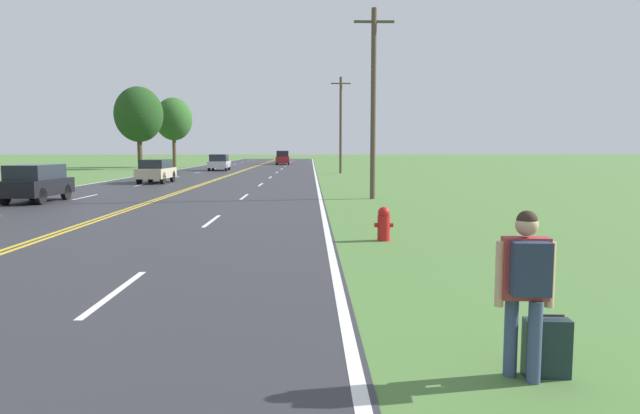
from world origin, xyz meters
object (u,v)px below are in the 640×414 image
object	(u,v)px
car_red_suv_mid_far	(283,157)
car_dark_blue_van_receding	(283,157)
fire_hydrant	(384,223)
car_black_hatchback_nearest	(36,182)
car_silver_sedan_mid_near	(219,162)
hitchhiker_person	(526,278)
car_champagne_suv_approaching	(156,170)
tree_mid_treeline	(174,119)
tree_behind_sign	(139,115)
suitcase	(547,348)

from	to	relation	value
car_red_suv_mid_far	car_dark_blue_van_receding	world-z (taller)	car_red_suv_mid_far
fire_hydrant	car_red_suv_mid_far	distance (m)	66.32
car_black_hatchback_nearest	car_silver_sedan_mid_near	distance (m)	34.54
hitchhiker_person	car_champagne_suv_approaching	xyz separation A→B (m)	(-12.34, 32.55, -0.20)
tree_mid_treeline	car_black_hatchback_nearest	distance (m)	45.67
tree_mid_treeline	car_champagne_suv_approaching	world-z (taller)	tree_mid_treeline
hitchhiker_person	tree_mid_treeline	xyz separation A→B (m)	(-18.60, 64.28, 4.72)
hitchhiker_person	tree_behind_sign	size ratio (longest dim) A/B	0.19
car_red_suv_mid_far	tree_mid_treeline	bearing A→B (deg)	-52.03
tree_behind_sign	hitchhiker_person	bearing A→B (deg)	-70.16
tree_mid_treeline	car_dark_blue_van_receding	world-z (taller)	tree_mid_treeline
tree_behind_sign	fire_hydrant	bearing A→B (deg)	-67.27
suitcase	car_silver_sedan_mid_near	world-z (taller)	car_silver_sedan_mid_near
suitcase	car_silver_sedan_mid_near	bearing A→B (deg)	16.24
car_black_hatchback_nearest	car_red_suv_mid_far	xyz separation A→B (m)	(7.92, 55.64, 0.14)
suitcase	car_dark_blue_van_receding	distance (m)	83.15
fire_hydrant	car_black_hatchback_nearest	size ratio (longest dim) A/B	0.23
tree_mid_treeline	car_red_suv_mid_far	bearing A→B (deg)	39.68
fire_hydrant	car_champagne_suv_approaching	xyz separation A→B (m)	(-12.06, 23.86, 0.42)
car_champagne_suv_approaching	car_dark_blue_van_receding	distance (m)	50.80
car_champagne_suv_approaching	car_red_suv_mid_far	distance (m)	42.69
tree_behind_sign	tree_mid_treeline	world-z (taller)	tree_behind_sign
car_silver_sedan_mid_near	fire_hydrant	bearing A→B (deg)	-167.41
hitchhiker_person	fire_hydrant	size ratio (longest dim) A/B	2.00
tree_behind_sign	car_dark_blue_van_receding	world-z (taller)	tree_behind_sign
car_black_hatchback_nearest	hitchhiker_person	bearing A→B (deg)	-142.26
suitcase	tree_mid_treeline	bearing A→B (deg)	20.21
car_champagne_suv_approaching	car_silver_sedan_mid_near	world-z (taller)	car_silver_sedan_mid_near
tree_behind_sign	suitcase	bearing A→B (deg)	-69.89
tree_mid_treeline	suitcase	bearing A→B (deg)	-73.61
hitchhiker_person	car_champagne_suv_approaching	world-z (taller)	hitchhiker_person
hitchhiker_person	car_dark_blue_van_receding	size ratio (longest dim) A/B	0.42
suitcase	tree_mid_treeline	world-z (taller)	tree_mid_treeline
fire_hydrant	car_champagne_suv_approaching	world-z (taller)	car_champagne_suv_approaching
tree_behind_sign	car_champagne_suv_approaching	world-z (taller)	tree_behind_sign
fire_hydrant	tree_mid_treeline	distance (m)	58.78
tree_behind_sign	car_dark_blue_van_receding	distance (m)	29.55
tree_mid_treeline	tree_behind_sign	bearing A→B (deg)	-108.83
car_silver_sedan_mid_near	car_red_suv_mid_far	xyz separation A→B (m)	(5.53, 21.18, 0.15)
suitcase	car_red_suv_mid_far	xyz separation A→B (m)	(-6.24, 74.66, 0.70)
tree_behind_sign	car_red_suv_mid_far	bearing A→B (deg)	48.87
hitchhiker_person	car_silver_sedan_mid_near	size ratio (longest dim) A/B	0.39
suitcase	car_champagne_suv_approaching	size ratio (longest dim) A/B	0.16
car_champagne_suv_approaching	car_silver_sedan_mid_near	bearing A→B (deg)	-1.30
tree_behind_sign	tree_mid_treeline	bearing A→B (deg)	71.17
tree_behind_sign	car_black_hatchback_nearest	bearing A→B (deg)	-79.80
suitcase	fire_hydrant	distance (m)	8.60
suitcase	tree_behind_sign	bearing A→B (deg)	23.94
tree_mid_treeline	fire_hydrant	bearing A→B (deg)	-71.76
car_champagne_suv_approaching	car_dark_blue_van_receding	size ratio (longest dim) A/B	0.98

